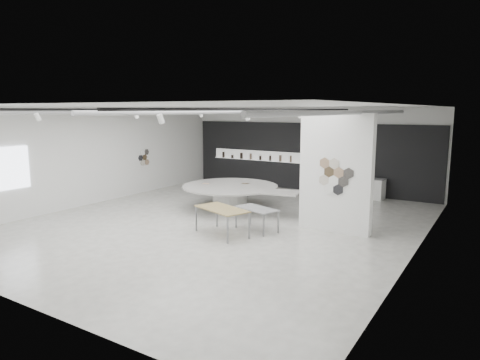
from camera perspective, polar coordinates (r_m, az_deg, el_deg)
The scene contains 7 objects.
room at distance 13.89m, azimuth -2.84°, elevation 2.64°, with size 12.02×14.02×3.82m.
back_wall_display at distance 20.00m, azimuth 8.61°, elevation 3.07°, with size 11.80×0.27×3.10m.
partition_column at distance 13.19m, azimuth 12.67°, elevation 0.86°, with size 2.20×0.38×3.60m.
display_island at distance 15.98m, azimuth -1.14°, elevation -1.84°, with size 4.99×4.16×0.91m.
sample_table_wood at distance 12.71m, azimuth -2.44°, elevation -4.05°, with size 1.91×1.40×0.81m.
sample_table_stone at distance 13.21m, azimuth 2.25°, elevation -4.02°, with size 1.51×1.07×0.70m.
kitchen_counter at distance 18.80m, azimuth 16.45°, elevation -1.01°, with size 1.60×0.77×1.22m.
Camera 1 is at (7.77, -11.33, 3.69)m, focal length 32.00 mm.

